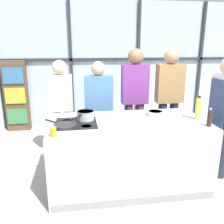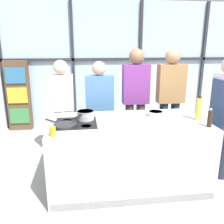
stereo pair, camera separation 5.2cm
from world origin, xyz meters
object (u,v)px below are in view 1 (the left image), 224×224
object	(u,v)px
spectator_far_left	(61,103)
frying_pan	(65,125)
chef	(223,111)
mixing_bowl	(155,113)
saucepan	(85,115)
pepper_grinder	(210,118)
white_plate	(153,111)
spectator_center_right	(135,95)
spectator_far_right	(169,95)
juice_glass_near	(53,132)
oil_bottle	(198,108)
spectator_center_left	(99,104)

from	to	relation	value
spectator_far_left	frying_pan	size ratio (longest dim) A/B	3.97
chef	mixing_bowl	xyz separation A→B (m)	(-0.94, 0.12, -0.03)
saucepan	pepper_grinder	world-z (taller)	pepper_grinder
white_plate	mixing_bowl	size ratio (longest dim) A/B	1.09
spectator_center_right	saucepan	xyz separation A→B (m)	(-0.85, -0.82, -0.07)
spectator_far_right	mixing_bowl	bearing A→B (deg)	57.21
spectator_center_right	juice_glass_near	distance (m)	1.83
saucepan	pepper_grinder	bearing A→B (deg)	-17.46
spectator_center_right	spectator_far_right	bearing A→B (deg)	-180.00
spectator_far_right	spectator_far_left	bearing A→B (deg)	0.00
white_plate	oil_bottle	bearing A→B (deg)	-44.30
spectator_center_left	spectator_far_right	world-z (taller)	spectator_far_right
mixing_bowl	pepper_grinder	bearing A→B (deg)	-46.09
spectator_center_right	oil_bottle	distance (m)	1.18
pepper_grinder	frying_pan	bearing A→B (deg)	172.67
spectator_far_left	spectator_center_right	bearing A→B (deg)	-180.00
mixing_bowl	spectator_center_left	bearing A→B (deg)	133.45
mixing_bowl	saucepan	bearing A→B (deg)	-176.49
oil_bottle	saucepan	bearing A→B (deg)	172.58
frying_pan	juice_glass_near	xyz separation A→B (m)	(-0.11, -0.30, 0.03)
spectator_center_right	pepper_grinder	distance (m)	1.43
chef	spectator_center_left	distance (m)	1.89
spectator_far_right	frying_pan	distance (m)	2.02
white_plate	juice_glass_near	size ratio (longest dim) A/B	2.50
spectator_center_right	saucepan	distance (m)	1.19
oil_bottle	pepper_grinder	distance (m)	0.28
saucepan	white_plate	world-z (taller)	saucepan
spectator_far_right	saucepan	size ratio (longest dim) A/B	4.73
spectator_center_left	white_plate	world-z (taller)	spectator_center_left
juice_glass_near	spectator_far_right	bearing A→B (deg)	36.70
white_plate	spectator_far_left	bearing A→B (deg)	157.63
chef	mixing_bowl	size ratio (longest dim) A/B	7.48
saucepan	juice_glass_near	world-z (taller)	saucepan
spectator_center_left	spectator_center_right	bearing A→B (deg)	-180.00
spectator_center_left	oil_bottle	world-z (taller)	spectator_center_left
spectator_center_right	mixing_bowl	bearing A→B (deg)	98.62
chef	juice_glass_near	size ratio (longest dim) A/B	17.06
oil_bottle	juice_glass_near	bearing A→B (deg)	-169.26
saucepan	white_plate	xyz separation A→B (m)	(1.00, 0.26, -0.06)
white_plate	oil_bottle	xyz separation A→B (m)	(0.47, -0.46, 0.14)
mixing_bowl	juice_glass_near	world-z (taller)	juice_glass_near
spectator_far_left	juice_glass_near	size ratio (longest dim) A/B	16.28
white_plate	spectator_center_left	bearing A→B (deg)	143.34
pepper_grinder	chef	bearing A→B (deg)	42.69
spectator_far_right	oil_bottle	xyz separation A→B (m)	(0.00, -1.01, 0.03)
saucepan	pepper_grinder	distance (m)	1.55
white_plate	spectator_far_right	bearing A→B (deg)	50.29
saucepan	white_plate	distance (m)	1.03
spectator_center_left	frying_pan	bearing A→B (deg)	64.83
spectator_center_right	mixing_bowl	size ratio (longest dim) A/B	7.89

